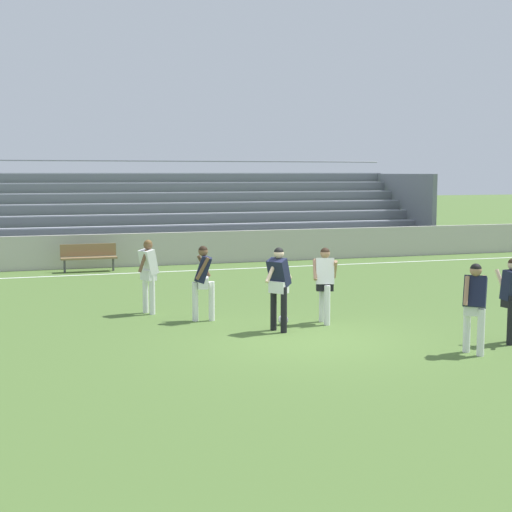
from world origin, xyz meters
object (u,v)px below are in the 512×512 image
Objects in this scene: bench_near_bin at (89,255)px; soccer_ball at (283,320)px; player_white_dropping_back at (148,270)px; player_dark_overlapping at (279,281)px; player_dark_on_ball at (475,301)px; player_dark_trailing_run at (203,276)px; player_dark_deep_cover at (512,293)px; player_white_challenging at (325,279)px; bleacher_stand at (135,213)px.

bench_near_bin is 10.54m from soccer_ball.
player_white_dropping_back reaches higher than bench_near_bin.
player_dark_overlapping reaches higher than player_dark_on_ball.
player_dark_trailing_run is 0.97× the size of player_white_dropping_back.
player_dark_deep_cover is 4.66m from soccer_ball.
bench_near_bin is 1.10× the size of player_white_challenging.
bleacher_stand reaches higher than player_dark_trailing_run.
player_dark_overlapping is 1.06× the size of player_dark_on_ball.
player_dark_trailing_run is (-2.41, 1.06, 0.01)m from player_white_challenging.
player_dark_deep_cover is at bearing -62.86° from bench_near_bin.
player_white_dropping_back reaches higher than player_dark_on_ball.
bleacher_stand is 13.14× the size of bench_near_bin.
player_white_challenging is 0.99× the size of player_dark_trailing_run.
player_dark_overlapping is 1.13m from soccer_ball.
player_dark_overlapping is (-1.21, -0.47, 0.06)m from player_white_challenging.
soccer_ball is (0.31, 0.57, -0.92)m from player_dark_overlapping.
player_dark_trailing_run is at bearing 147.50° from soccer_ball.
player_dark_overlapping reaches higher than bench_near_bin.
bench_near_bin is 1.10× the size of player_dark_on_ball.
player_dark_on_ball is 7.41× the size of soccer_ball.
player_dark_on_ball is at bearing -55.34° from soccer_ball.
bleacher_stand is 13.57m from player_dark_trailing_run.
player_white_challenging is at bearing -82.95° from bleacher_stand.
bleacher_stand is at bearing 87.45° from player_dark_trailing_run.
bleacher_stand is 14.61m from soccer_ball.
player_dark_deep_cover is (6.66, -12.98, 0.42)m from bench_near_bin.
bleacher_stand reaches higher than player_dark_deep_cover.
player_white_dropping_back is at bearing -97.38° from bleacher_stand.
player_dark_trailing_run reaches higher than bench_near_bin.
bench_near_bin is at bearing -116.65° from bleacher_stand.
player_white_challenging is (1.80, -14.60, -0.70)m from bleacher_stand.
player_white_challenging reaches higher than player_dark_deep_cover.
soccer_ball is (0.90, -14.50, -1.56)m from bleacher_stand.
player_dark_overlapping is 1.94m from player_dark_trailing_run.
player_dark_deep_cover is at bearing -31.48° from player_dark_overlapping.
player_dark_on_ball reaches higher than bench_near_bin.
player_white_dropping_back reaches higher than soccer_ball.
soccer_ball is (-2.37, 3.43, -0.86)m from player_dark_on_ball.
soccer_ball is at bearing -40.77° from player_white_dropping_back.
player_dark_overlapping is 1.01× the size of player_white_dropping_back.
soccer_ball is (3.13, -10.06, -0.44)m from bench_near_bin.
player_white_challenging is at bearing -68.36° from bench_near_bin.
player_dark_overlapping is 3.91m from player_dark_on_ball.
player_white_challenging is at bearing 21.17° from player_dark_overlapping.
player_dark_trailing_run is at bearing -79.89° from bench_near_bin.
bleacher_stand is at bearing 97.05° from player_white_challenging.
player_white_challenging is 0.95× the size of player_dark_overlapping.
player_dark_trailing_run is 5.85m from player_dark_on_ball.
player_dark_overlapping is at bearing -52.02° from player_dark_trailing_run.
player_dark_deep_cover is (3.84, -2.35, -0.07)m from player_dark_overlapping.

